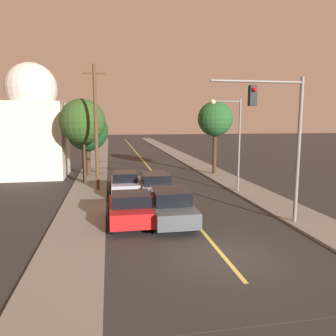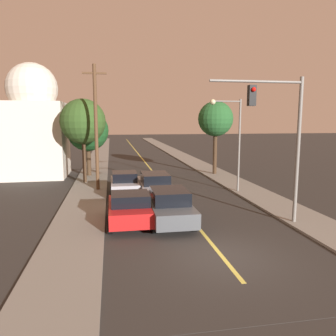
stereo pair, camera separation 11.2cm
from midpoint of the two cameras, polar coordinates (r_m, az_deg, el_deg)
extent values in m
plane|color=#2D2B28|center=(12.47, 9.69, -15.04)|extent=(200.00, 200.00, 0.00)
cube|color=#2D2B28|center=(47.18, -5.06, 2.37)|extent=(8.51, 80.00, 0.01)
cube|color=#D1C14C|center=(47.18, -5.06, 2.38)|extent=(0.16, 76.00, 0.00)
cube|color=gray|center=(47.03, -11.76, 2.28)|extent=(2.50, 80.00, 0.12)
cube|color=gray|center=(47.95, 1.52, 2.57)|extent=(2.50, 80.00, 0.12)
cube|color=#474C51|center=(15.99, 0.34, -7.00)|extent=(1.89, 4.84, 0.70)
cube|color=black|center=(15.65, 0.47, -4.86)|extent=(1.67, 2.18, 0.62)
cylinder|color=black|center=(17.40, -3.49, -6.93)|extent=(0.22, 0.68, 0.68)
cylinder|color=black|center=(17.68, 2.36, -6.68)|extent=(0.22, 0.68, 0.68)
cylinder|color=black|center=(14.54, -2.14, -10.03)|extent=(0.22, 0.68, 0.68)
cylinder|color=black|center=(14.88, 4.84, -9.62)|extent=(0.22, 0.68, 0.68)
cube|color=#A5A8B2|center=(20.98, -2.18, -3.37)|extent=(1.88, 5.17, 0.62)
cube|color=black|center=(20.66, -2.11, -1.78)|extent=(1.65, 2.33, 0.63)
cylinder|color=black|center=(22.51, -4.98, -3.39)|extent=(0.22, 0.69, 0.69)
cylinder|color=black|center=(22.73, -0.49, -3.25)|extent=(0.22, 0.69, 0.69)
cylinder|color=black|center=(19.40, -4.15, -5.31)|extent=(0.22, 0.69, 0.69)
cylinder|color=black|center=(19.65, 1.05, -5.11)|extent=(0.22, 0.69, 0.69)
cube|color=red|center=(15.76, -6.41, -7.35)|extent=(1.99, 3.85, 0.68)
cube|color=black|center=(15.46, -6.41, -5.34)|extent=(1.75, 1.73, 0.53)
cylinder|color=black|center=(16.98, -9.86, -7.47)|extent=(0.22, 0.66, 0.66)
cylinder|color=black|center=(17.08, -3.45, -7.26)|extent=(0.22, 0.66, 0.66)
cylinder|color=black|center=(14.70, -9.84, -9.99)|extent=(0.22, 0.66, 0.66)
cylinder|color=black|center=(14.81, -2.39, -9.73)|extent=(0.22, 0.66, 0.66)
cube|color=#A5A8B2|center=(21.74, -7.42, -3.00)|extent=(1.76, 3.99, 0.68)
cube|color=black|center=(21.47, -7.43, -1.45)|extent=(1.55, 1.80, 0.57)
cylinder|color=black|center=(23.01, -9.62, -3.28)|extent=(0.22, 0.64, 0.64)
cylinder|color=black|center=(23.07, -5.46, -3.17)|extent=(0.22, 0.64, 0.64)
cylinder|color=black|center=(20.59, -9.58, -4.67)|extent=(0.22, 0.64, 0.64)
cylinder|color=black|center=(20.66, -4.92, -4.53)|extent=(0.22, 0.64, 0.64)
cylinder|color=slate|center=(16.36, 21.85, 2.71)|extent=(0.18, 0.18, 6.73)
cylinder|color=slate|center=(15.36, 15.43, 14.33)|extent=(4.31, 0.12, 0.12)
cube|color=black|center=(15.22, 14.58, 12.11)|extent=(0.32, 0.28, 0.90)
sphere|color=red|center=(15.07, 14.91, 13.08)|extent=(0.20, 0.20, 0.20)
cylinder|color=slate|center=(22.55, 12.42, 3.80)|extent=(0.14, 0.14, 6.16)
cylinder|color=slate|center=(22.17, 10.35, 11.36)|extent=(1.90, 0.09, 0.09)
sphere|color=beige|center=(21.86, 7.97, 11.33)|extent=(0.36, 0.36, 0.36)
cylinder|color=#513823|center=(22.96, -12.28, 6.79)|extent=(0.24, 0.24, 8.49)
cube|color=#513823|center=(23.16, -12.57, 15.83)|extent=(1.60, 0.12, 0.12)
cylinder|color=#3D2B1C|center=(26.11, -14.25, 1.38)|extent=(0.28, 0.28, 3.48)
sphere|color=#2D4C1E|center=(25.93, -14.49, 7.86)|extent=(3.44, 3.44, 3.44)
cylinder|color=#3D2B1C|center=(29.27, -13.53, 1.33)|extent=(0.39, 0.39, 2.66)
sphere|color=#19471E|center=(29.08, -13.71, 6.36)|extent=(3.54, 3.54, 3.54)
cylinder|color=#3D2B1C|center=(29.60, 8.28, 2.68)|extent=(0.35, 0.35, 3.82)
sphere|color=#235628|center=(29.46, 8.40, 8.48)|extent=(3.09, 3.09, 3.09)
cube|color=beige|center=(30.63, -22.04, 4.55)|extent=(5.19, 5.19, 6.41)
sphere|color=beige|center=(30.70, -22.50, 12.71)|extent=(4.23, 4.23, 4.23)
camera|label=1|loc=(0.06, -89.86, 0.02)|focal=35.00mm
camera|label=2|loc=(0.06, 90.14, -0.02)|focal=35.00mm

